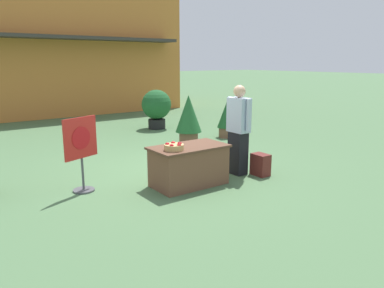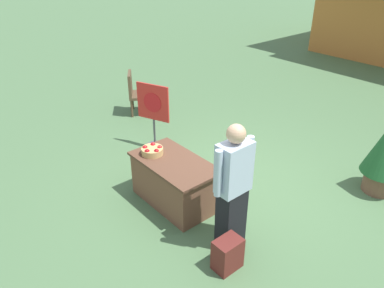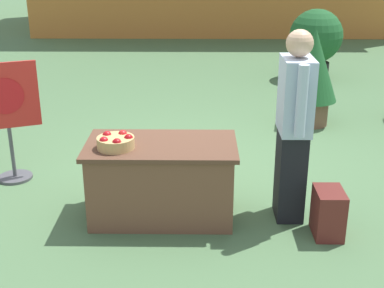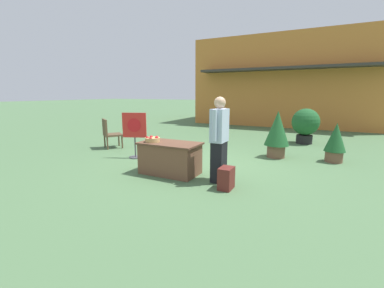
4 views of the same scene
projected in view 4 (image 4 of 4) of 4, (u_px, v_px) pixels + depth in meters
name	position (u px, v px, depth m)	size (l,w,h in m)	color
ground_plane	(198.00, 165.00, 6.51)	(120.00, 120.00, 0.00)	#4C7047
storefront_building	(290.00, 83.00, 15.18)	(10.15, 5.82, 4.82)	#C67533
display_table	(170.00, 158.00, 5.75)	(1.35, 0.76, 0.71)	brown
apple_basket	(153.00, 139.00, 5.74)	(0.33, 0.33, 0.13)	tan
person_visitor	(219.00, 139.00, 5.13)	(0.26, 0.61, 1.72)	black
backpack	(226.00, 178.00, 4.84)	(0.24, 0.34, 0.42)	maroon
poster_board	(135.00, 133.00, 7.10)	(0.64, 0.36, 1.26)	#4C4C51
patio_chair	(110.00, 132.00, 8.42)	(0.76, 0.76, 0.96)	brown
potted_plant_far_left	(305.00, 124.00, 9.15)	(0.95, 0.95, 1.26)	black
potted_plant_far_right	(335.00, 141.00, 6.68)	(0.53, 0.53, 1.04)	brown
potted_plant_near_left	(277.00, 132.00, 7.15)	(0.68, 0.68, 1.31)	brown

